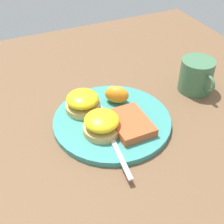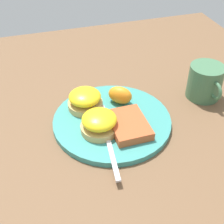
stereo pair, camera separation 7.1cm
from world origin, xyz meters
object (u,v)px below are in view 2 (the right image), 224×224
sandwich_benedict_right (99,123)px  fork (106,134)px  orange_wedge (120,95)px  hashbrown_patty (128,125)px  sandwich_benedict_left (85,100)px  cup (205,82)px

sandwich_benedict_right → fork: size_ratio=0.36×
orange_wedge → sandwich_benedict_right: bearing=-41.5°
hashbrown_patty → orange_wedge: bearing=172.8°
sandwich_benedict_left → hashbrown_patty: bearing=36.0°
hashbrown_patty → cup: cup is taller
sandwich_benedict_left → hashbrown_patty: size_ratio=0.77×
sandwich_benedict_right → hashbrown_patty: sandwich_benedict_right is taller
sandwich_benedict_left → fork: bearing=11.2°
sandwich_benedict_right → hashbrown_patty: bearing=80.0°
sandwich_benedict_right → cup: bearing=102.6°
sandwich_benedict_right → orange_wedge: bearing=138.5°
hashbrown_patty → sandwich_benedict_left: bearing=-144.0°
hashbrown_patty → fork: (0.01, -0.05, -0.01)m
orange_wedge → cup: cup is taller
sandwich_benedict_left → orange_wedge: size_ratio=1.40×
fork → hashbrown_patty: bearing=96.8°
sandwich_benedict_right → hashbrown_patty: size_ratio=0.77×
hashbrown_patty → fork: bearing=-83.2°
sandwich_benedict_right → cup: size_ratio=0.72×
orange_wedge → cup: (0.02, 0.22, 0.01)m
hashbrown_patty → cup: bearing=108.4°
fork → cup: size_ratio=2.00×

